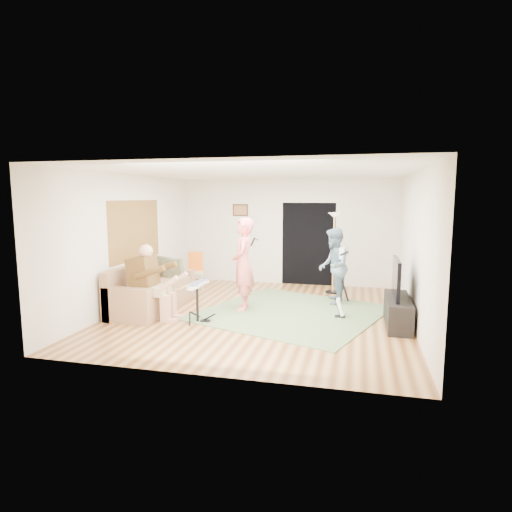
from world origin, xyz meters
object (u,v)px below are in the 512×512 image
at_px(drum_kit, 197,304).
at_px(guitarist, 333,266).
at_px(torchiere_lamp, 334,238).
at_px(sofa, 149,294).
at_px(guitar_spare, 341,307).
at_px(television, 396,278).
at_px(tv_cabinet, 398,312).
at_px(dining_chair, 196,276).
at_px(singer, 243,264).

relative_size(drum_kit, guitarist, 0.46).
bearing_deg(torchiere_lamp, sofa, -146.57).
relative_size(sofa, guitar_spare, 3.12).
distance_m(guitar_spare, television, 1.18).
distance_m(guitarist, tv_cabinet, 1.88).
height_order(drum_kit, dining_chair, dining_chair).
relative_size(dining_chair, television, 0.85).
bearing_deg(guitar_spare, sofa, -176.48).
bearing_deg(guitarist, drum_kit, -53.33).
bearing_deg(television, tv_cabinet, 0.00).
xyz_separation_m(singer, television, (2.87, -0.41, -0.07)).
bearing_deg(guitar_spare, dining_chair, 153.62).
relative_size(sofa, drum_kit, 3.04).
xyz_separation_m(tv_cabinet, television, (-0.05, 0.00, 0.60)).
bearing_deg(dining_chair, torchiere_lamp, -14.55).
xyz_separation_m(dining_chair, television, (4.52, -2.05, 0.53)).
bearing_deg(drum_kit, tv_cabinet, 9.85).
relative_size(torchiere_lamp, dining_chair, 2.10).
relative_size(drum_kit, torchiere_lamp, 0.39).
bearing_deg(dining_chair, guitarist, -32.20).
distance_m(guitarist, dining_chair, 3.48).
relative_size(drum_kit, guitar_spare, 1.03).
xyz_separation_m(sofa, dining_chair, (0.23, 2.01, 0.02)).
height_order(drum_kit, television, television).
relative_size(drum_kit, tv_cabinet, 0.53).
relative_size(guitarist, television, 1.51).
xyz_separation_m(torchiere_lamp, dining_chair, (-3.30, -0.32, -0.97)).
distance_m(dining_chair, tv_cabinet, 5.01).
distance_m(dining_chair, television, 4.99).
distance_m(sofa, dining_chair, 2.02).
bearing_deg(drum_kit, guitarist, 40.19).
height_order(guitar_spare, tv_cabinet, guitar_spare).
height_order(guitarist, television, guitarist).
bearing_deg(torchiere_lamp, tv_cabinet, -61.90).
distance_m(torchiere_lamp, tv_cabinet, 2.89).
xyz_separation_m(drum_kit, guitar_spare, (2.51, 0.88, -0.12)).
bearing_deg(sofa, guitarist, 19.73).
distance_m(drum_kit, dining_chair, 2.87).
height_order(torchiere_lamp, television, torchiere_lamp).
xyz_separation_m(sofa, guitarist, (3.60, 1.29, 0.50)).
bearing_deg(guitar_spare, television, -16.30).
distance_m(torchiere_lamp, dining_chair, 3.46).
xyz_separation_m(sofa, tv_cabinet, (4.80, -0.04, -0.05)).
bearing_deg(drum_kit, dining_chair, 111.95).
bearing_deg(television, dining_chair, 155.61).
bearing_deg(sofa, drum_kit, -26.57).
xyz_separation_m(guitar_spare, tv_cabinet, (0.99, -0.28, 0.04)).
bearing_deg(guitarist, singer, -65.24).
height_order(drum_kit, tv_cabinet, drum_kit).
height_order(tv_cabinet, television, television).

